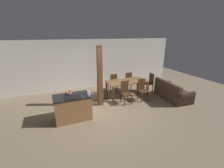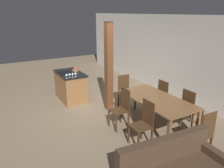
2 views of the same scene
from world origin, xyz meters
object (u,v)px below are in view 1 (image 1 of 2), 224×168
object	(u,v)px
wine_glass_far	(88,91)
kitchen_island	(73,107)
dining_chair_head_end	(101,89)
dining_chair_foot_end	(149,82)
wine_glass_middle	(89,92)
dining_chair_far_right	(128,81)
dining_table	(127,83)
dining_chair_near_right	(142,89)
fruit_bowl	(69,92)
couch	(172,93)
timber_post	(100,77)
wine_glass_near	(89,93)
wine_glass_end	(88,90)
dining_chair_far_left	(113,83)
dining_chair_near_left	(126,92)

from	to	relation	value
wine_glass_far	kitchen_island	bearing A→B (deg)	169.03
dining_chair_head_end	kitchen_island	bearing A→B (deg)	129.09
kitchen_island	dining_chair_foot_end	world-z (taller)	dining_chair_foot_end
wine_glass_middle	dining_chair_far_right	bearing A→B (deg)	38.01
dining_table	dining_chair_head_end	xyz separation A→B (m)	(-1.36, 0.00, -0.16)
dining_chair_near_right	dining_chair_head_end	bearing A→B (deg)	158.13
fruit_bowl	couch	world-z (taller)	fruit_bowl
dining_table	timber_post	bearing A→B (deg)	-163.18
kitchen_island	dining_table	distance (m)	3.08
wine_glass_near	dining_chair_near_right	bearing A→B (deg)	15.63
dining_chair_head_end	couch	xyz separation A→B (m)	(3.21, -1.16, -0.23)
wine_glass_end	dining_chair_far_left	distance (m)	2.70
wine_glass_near	wine_glass_middle	distance (m)	0.09
kitchen_island	wine_glass_near	world-z (taller)	wine_glass_near
dining_chair_near_right	dining_chair_far_right	distance (m)	1.45
wine_glass_far	dining_chair_far_left	bearing A→B (deg)	48.00
wine_glass_far	couch	world-z (taller)	wine_glass_far
wine_glass_near	dining_chair_far_left	xyz separation A→B (m)	(1.82, 2.21, -0.52)
dining_table	dining_chair_far_right	xyz separation A→B (m)	(0.44, 0.73, -0.16)
fruit_bowl	dining_chair_foot_end	world-z (taller)	fruit_bowl
dining_chair_near_right	dining_chair_far_right	world-z (taller)	same
wine_glass_near	couch	world-z (taller)	wine_glass_near
dining_chair_head_end	dining_chair_foot_end	world-z (taller)	same
kitchen_island	dining_chair_near_left	size ratio (longest dim) A/B	1.27
dining_chair_near_right	couch	world-z (taller)	dining_chair_near_right
wine_glass_far	dining_table	size ratio (longest dim) A/B	0.07
dining_chair_far_left	fruit_bowl	bearing A→B (deg)	34.33
dining_chair_foot_end	timber_post	xyz separation A→B (m)	(-2.91, -0.47, 0.75)
wine_glass_near	dining_chair_foot_end	bearing A→B (deg)	22.22
dining_chair_near_right	dining_chair_far_right	xyz separation A→B (m)	(0.00, 1.45, 0.00)
dining_table	couch	size ratio (longest dim) A/B	1.08
wine_glass_near	dining_chair_near_left	bearing A→B (deg)	22.57
timber_post	kitchen_island	bearing A→B (deg)	-150.65
wine_glass_middle	dining_chair_head_end	bearing A→B (deg)	57.08
dining_chair_foot_end	dining_chair_near_right	bearing A→B (deg)	-51.81
dining_chair_far_left	dining_chair_foot_end	distance (m)	1.95
dining_chair_head_end	timber_post	world-z (taller)	timber_post
fruit_bowl	dining_table	xyz separation A→B (m)	(2.90, 0.96, -0.28)
fruit_bowl	wine_glass_far	bearing A→B (deg)	-28.20
wine_glass_end	dining_chair_near_right	size ratio (longest dim) A/B	0.14
wine_glass_end	dining_chair_far_right	distance (m)	3.36
wine_glass_middle	dining_chair_foot_end	size ratio (longest dim) A/B	0.14
wine_glass_middle	dining_chair_head_end	world-z (taller)	wine_glass_middle
wine_glass_end	couch	distance (m)	4.18
fruit_bowl	dining_chair_foot_end	bearing A→B (deg)	12.62
wine_glass_middle	dining_chair_near_left	xyz separation A→B (m)	(1.82, 0.67, -0.52)
dining_chair_far_left	dining_chair_far_right	world-z (taller)	same
kitchen_island	wine_glass_far	bearing A→B (deg)	-10.97
wine_glass_middle	timber_post	size ratio (longest dim) A/B	0.06
wine_glass_end	couch	bearing A→B (deg)	0.65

